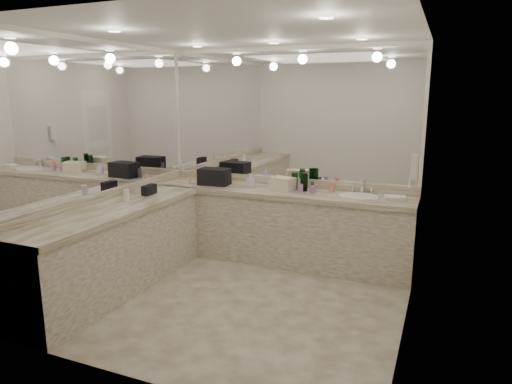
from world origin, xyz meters
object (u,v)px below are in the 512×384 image
at_px(sink, 359,197).
at_px(hand_towel, 395,198).
at_px(soap_bottle_c, 275,182).
at_px(soap_bottle_b, 250,180).
at_px(wall_phone, 414,167).
at_px(cream_cosmetic_case, 282,183).
at_px(soap_bottle_a, 217,177).
at_px(black_toiletry_bag, 214,176).

relative_size(sink, hand_towel, 1.99).
bearing_deg(soap_bottle_c, soap_bottle_b, 176.19).
bearing_deg(wall_phone, soap_bottle_b, 164.89).
height_order(hand_towel, soap_bottle_b, soap_bottle_b).
relative_size(cream_cosmetic_case, hand_towel, 1.31).
xyz_separation_m(wall_phone, cream_cosmetic_case, (-1.52, 0.49, -0.37)).
bearing_deg(cream_cosmetic_case, sink, 17.49).
distance_m(sink, hand_towel, 0.40).
relative_size(soap_bottle_a, soap_bottle_c, 1.07).
distance_m(wall_phone, soap_bottle_b, 2.06).
relative_size(sink, soap_bottle_b, 2.58).
distance_m(cream_cosmetic_case, soap_bottle_c, 0.10).
xyz_separation_m(soap_bottle_a, soap_bottle_c, (0.80, -0.02, -0.01)).
bearing_deg(cream_cosmetic_case, soap_bottle_a, -165.54).
distance_m(black_toiletry_bag, soap_bottle_c, 0.81).
height_order(soap_bottle_a, soap_bottle_b, soap_bottle_a).
bearing_deg(cream_cosmetic_case, hand_towel, 17.84).
height_order(hand_towel, soap_bottle_c, soap_bottle_c).
relative_size(black_toiletry_bag, soap_bottle_c, 2.14).
distance_m(black_toiletry_bag, cream_cosmetic_case, 0.92).
distance_m(cream_cosmetic_case, soap_bottle_b, 0.44).
distance_m(wall_phone, soap_bottle_c, 1.74).
height_order(black_toiletry_bag, soap_bottle_a, black_toiletry_bag).
height_order(hand_towel, soap_bottle_a, soap_bottle_a).
bearing_deg(hand_towel, soap_bottle_a, 179.54).
xyz_separation_m(cream_cosmetic_case, soap_bottle_c, (-0.10, 0.02, 0.01)).
relative_size(sink, wall_phone, 1.83).
height_order(black_toiletry_bag, soap_bottle_c, black_toiletry_bag).
bearing_deg(soap_bottle_b, hand_towel, -0.56).
bearing_deg(soap_bottle_b, soap_bottle_c, -3.81).
xyz_separation_m(wall_phone, black_toiletry_bag, (-2.43, 0.47, -0.34)).
xyz_separation_m(hand_towel, soap_bottle_c, (-1.42, -0.01, 0.07)).
bearing_deg(hand_towel, black_toiletry_bag, -179.03).
relative_size(hand_towel, soap_bottle_a, 1.16).
distance_m(sink, cream_cosmetic_case, 0.92).
xyz_separation_m(hand_towel, soap_bottle_a, (-2.22, 0.02, 0.08)).
distance_m(hand_towel, soap_bottle_b, 1.75).
xyz_separation_m(cream_cosmetic_case, hand_towel, (1.31, 0.02, -0.06)).
bearing_deg(soap_bottle_b, cream_cosmetic_case, -4.93).
height_order(wall_phone, hand_towel, wall_phone).
relative_size(wall_phone, cream_cosmetic_case, 0.83).
bearing_deg(black_toiletry_bag, soap_bottle_a, 77.66).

